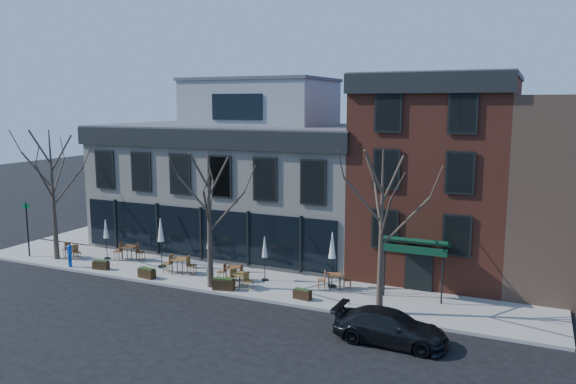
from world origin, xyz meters
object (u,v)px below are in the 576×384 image
at_px(call_box, 70,255).
at_px(umbrella_0, 106,231).
at_px(parked_sedan, 390,327).
at_px(cafe_set_0, 72,251).

distance_m(call_box, umbrella_0, 2.59).
xyz_separation_m(parked_sedan, call_box, (-19.58, 2.40, 0.20)).
bearing_deg(umbrella_0, cafe_set_0, -159.48).
height_order(cafe_set_0, umbrella_0, umbrella_0).
bearing_deg(cafe_set_0, parked_sedan, -10.51).
height_order(call_box, umbrella_0, umbrella_0).
xyz_separation_m(call_box, cafe_set_0, (-1.37, 1.49, -0.26)).
distance_m(parked_sedan, umbrella_0, 19.46).
height_order(parked_sedan, umbrella_0, umbrella_0).
height_order(call_box, cafe_set_0, call_box).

